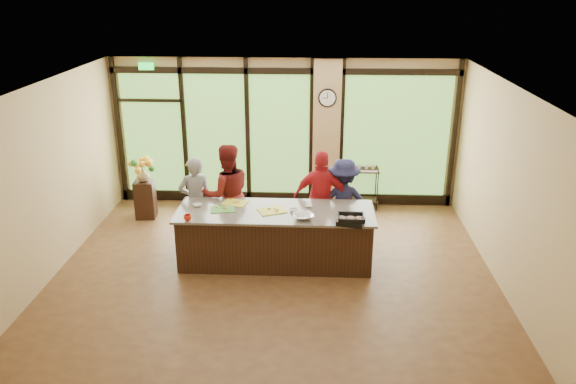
# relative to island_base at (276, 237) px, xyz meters

# --- Properties ---
(floor) EXTENTS (7.00, 7.00, 0.00)m
(floor) POSITION_rel_island_base_xyz_m (0.00, -0.30, -0.44)
(floor) COLOR #502F1C
(floor) RESTS_ON ground
(ceiling) EXTENTS (7.00, 7.00, 0.00)m
(ceiling) POSITION_rel_island_base_xyz_m (0.00, -0.30, 2.56)
(ceiling) COLOR silver
(ceiling) RESTS_ON back_wall
(back_wall) EXTENTS (7.00, 0.00, 7.00)m
(back_wall) POSITION_rel_island_base_xyz_m (0.00, 2.70, 1.06)
(back_wall) COLOR tan
(back_wall) RESTS_ON floor
(left_wall) EXTENTS (0.00, 6.00, 6.00)m
(left_wall) POSITION_rel_island_base_xyz_m (-3.50, -0.30, 1.06)
(left_wall) COLOR tan
(left_wall) RESTS_ON floor
(right_wall) EXTENTS (0.00, 6.00, 6.00)m
(right_wall) POSITION_rel_island_base_xyz_m (3.50, -0.30, 1.06)
(right_wall) COLOR tan
(right_wall) RESTS_ON floor
(window_wall) EXTENTS (6.90, 0.12, 3.00)m
(window_wall) POSITION_rel_island_base_xyz_m (0.16, 2.65, 0.95)
(window_wall) COLOR tan
(window_wall) RESTS_ON floor
(island_base) EXTENTS (3.10, 1.00, 0.88)m
(island_base) POSITION_rel_island_base_xyz_m (0.00, 0.00, 0.00)
(island_base) COLOR black
(island_base) RESTS_ON floor
(countertop) EXTENTS (3.20, 1.10, 0.04)m
(countertop) POSITION_rel_island_base_xyz_m (0.00, 0.00, 0.46)
(countertop) COLOR gray
(countertop) RESTS_ON island_base
(wall_clock) EXTENTS (0.36, 0.04, 0.36)m
(wall_clock) POSITION_rel_island_base_xyz_m (0.85, 2.57, 1.81)
(wall_clock) COLOR black
(wall_clock) RESTS_ON window_wall
(cook_left) EXTENTS (0.68, 0.57, 1.59)m
(cook_left) POSITION_rel_island_base_xyz_m (-1.45, 0.67, 0.36)
(cook_left) COLOR gray
(cook_left) RESTS_ON floor
(cook_midleft) EXTENTS (1.06, 0.94, 1.81)m
(cook_midleft) POSITION_rel_island_base_xyz_m (-0.90, 0.73, 0.46)
(cook_midleft) COLOR maroon
(cook_midleft) RESTS_ON floor
(cook_midright) EXTENTS (1.05, 0.54, 1.71)m
(cook_midright) POSITION_rel_island_base_xyz_m (0.76, 0.73, 0.41)
(cook_midright) COLOR #B31B21
(cook_midright) RESTS_ON floor
(cook_right) EXTENTS (1.03, 0.63, 1.55)m
(cook_right) POSITION_rel_island_base_xyz_m (1.14, 0.80, 0.34)
(cook_right) COLOR #1B1C3C
(cook_right) RESTS_ON floor
(roasting_pan) EXTENTS (0.47, 0.40, 0.07)m
(roasting_pan) POSITION_rel_island_base_xyz_m (1.19, -0.46, 0.52)
(roasting_pan) COLOR black
(roasting_pan) RESTS_ON countertop
(mixing_bowl) EXTENTS (0.39, 0.39, 0.08)m
(mixing_bowl) POSITION_rel_island_base_xyz_m (0.47, -0.31, 0.52)
(mixing_bowl) COLOR silver
(mixing_bowl) RESTS_ON countertop
(cutting_board_left) EXTENTS (0.43, 0.35, 0.01)m
(cutting_board_left) POSITION_rel_island_base_xyz_m (-0.86, -0.00, 0.49)
(cutting_board_left) COLOR #519C38
(cutting_board_left) RESTS_ON countertop
(cutting_board_center) EXTENTS (0.47, 0.40, 0.01)m
(cutting_board_center) POSITION_rel_island_base_xyz_m (-0.70, 0.30, 0.49)
(cutting_board_center) COLOR gold
(cutting_board_center) RESTS_ON countertop
(cutting_board_right) EXTENTS (0.51, 0.46, 0.01)m
(cutting_board_right) POSITION_rel_island_base_xyz_m (-0.05, -0.02, 0.49)
(cutting_board_right) COLOR gold
(cutting_board_right) RESTS_ON countertop
(prep_bowl_near) EXTENTS (0.19, 0.19, 0.05)m
(prep_bowl_near) POSITION_rel_island_base_xyz_m (-1.29, 0.11, 0.50)
(prep_bowl_near) COLOR silver
(prep_bowl_near) RESTS_ON countertop
(prep_bowl_mid) EXTENTS (0.18, 0.18, 0.04)m
(prep_bowl_mid) POSITION_rel_island_base_xyz_m (0.30, -0.02, 0.50)
(prep_bowl_mid) COLOR silver
(prep_bowl_mid) RESTS_ON countertop
(prep_bowl_far) EXTENTS (0.14, 0.14, 0.03)m
(prep_bowl_far) POSITION_rel_island_base_xyz_m (0.54, 0.19, 0.49)
(prep_bowl_far) COLOR silver
(prep_bowl_far) RESTS_ON countertop
(red_ramekin) EXTENTS (0.16, 0.16, 0.09)m
(red_ramekin) POSITION_rel_island_base_xyz_m (-1.33, -0.46, 0.53)
(red_ramekin) COLOR red
(red_ramekin) RESTS_ON countertop
(flower_stand) EXTENTS (0.41, 0.41, 0.75)m
(flower_stand) POSITION_rel_island_base_xyz_m (-2.69, 1.74, -0.06)
(flower_stand) COLOR black
(flower_stand) RESTS_ON floor
(flower_vase) EXTENTS (0.25, 0.25, 0.26)m
(flower_vase) POSITION_rel_island_base_xyz_m (-2.69, 1.74, 0.44)
(flower_vase) COLOR olive
(flower_vase) RESTS_ON flower_stand
(bar_cart) EXTENTS (0.68, 0.39, 0.92)m
(bar_cart) POSITION_rel_island_base_xyz_m (1.59, 2.45, 0.11)
(bar_cart) COLOR black
(bar_cart) RESTS_ON floor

